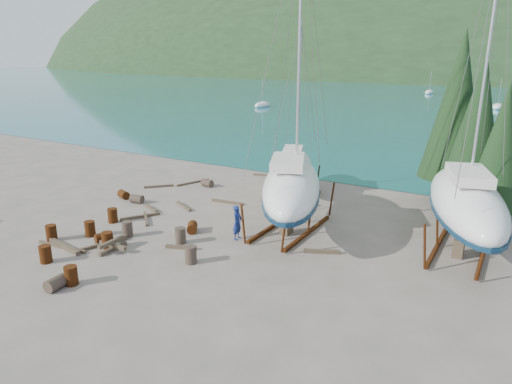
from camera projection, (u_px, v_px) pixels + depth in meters
The scene contains 48 objects.
ground at pixel (194, 238), 25.46m from camera, with size 600.00×600.00×0.00m, color #625A4D.
bay_water at pixel (506, 71), 285.08m from camera, with size 700.00×700.00×0.00m, color #19617E.
far_hill at pixel (507, 71), 289.20m from camera, with size 800.00×360.00×110.00m, color black.
far_house_left at pixel (346, 70), 210.45m from camera, with size 6.60×5.60×5.60m.
far_house_center at pixel (437, 72), 190.95m from camera, with size 6.60×5.60×5.60m.
cypress_near_right at pixel (478, 124), 27.58m from camera, with size 3.60×3.60×10.00m.
cypress_mid_right at pixel (501, 146), 25.46m from camera, with size 3.06×3.06×8.50m.
cypress_back_left at pixel (457, 105), 29.71m from camera, with size 4.14×4.14×11.50m.
moored_boat_left at pixel (262, 105), 89.41m from camera, with size 2.00×5.00×6.05m.
moored_boat_mid at pixel (498, 107), 86.41m from camera, with size 2.00×5.00×6.05m.
moored_boat_far at pixel (429, 92), 119.90m from camera, with size 2.00×5.00×6.05m.
large_sailboat_near at pixel (291, 186), 25.76m from camera, with size 7.18×11.15×17.00m.
large_sailboat_far at pixel (466, 201), 22.84m from camera, with size 6.14×11.25×17.09m.
small_sailboat_shore at pixel (295, 166), 33.55m from camera, with size 5.05×7.96×12.17m.
worker at pixel (237, 222), 25.10m from camera, with size 0.71×0.47×1.95m, color navy.
drum_0 at pixel (51, 233), 25.08m from camera, with size 0.58×0.58×0.88m, color #552C0E.
drum_1 at pixel (56, 283), 19.84m from camera, with size 0.58×0.58×0.88m, color #2D2823.
drum_2 at pixel (124, 195), 32.44m from camera, with size 0.58×0.58×0.88m, color #552C0E.
drum_3 at pixel (45, 254), 22.39m from camera, with size 0.58×0.58×0.88m, color #552C0E.
drum_4 at pixel (313, 191), 33.18m from camera, with size 0.58×0.58×0.88m, color #552C0E.
drum_5 at pixel (180, 236), 24.69m from camera, with size 0.58×0.58×0.88m, color #2D2823.
drum_6 at pixel (192, 227), 26.27m from camera, with size 0.58×0.58×0.88m, color #552C0E.
drum_7 at pixel (71, 276), 20.21m from camera, with size 0.58×0.58×0.88m, color #552C0E.
drum_8 at pixel (113, 215), 27.78m from camera, with size 0.58×0.58×0.88m, color #552C0E.
drum_9 at pixel (207, 183), 35.35m from camera, with size 0.58×0.58×0.88m, color #2D2823.
drum_10 at pixel (107, 240), 24.09m from camera, with size 0.58×0.58×0.88m, color #552C0E.
drum_11 at pixel (301, 204), 30.47m from camera, with size 0.58×0.58×0.88m, color #2D2823.
drum_12 at pixel (104, 238), 24.78m from camera, with size 0.58×0.58×0.88m, color #552C0E.
drum_13 at pixel (90, 229), 25.66m from camera, with size 0.58×0.58×0.88m, color #552C0E.
drum_15 at pixel (137, 199), 31.44m from camera, with size 0.58×0.58×0.88m, color #2D2823.
drum_16 at pixel (127, 229), 25.62m from camera, with size 0.58×0.58×0.88m, color #2D2823.
drum_17 at pixel (191, 255), 22.32m from camera, with size 0.58×0.58×0.88m, color #2D2823.
timber_0 at pixel (193, 182), 36.33m from camera, with size 0.14×2.94×0.14m, color brown.
timber_1 at pixel (322, 251), 23.52m from camera, with size 0.19×1.87×0.19m, color brown.
timber_3 at pixel (62, 247), 24.14m from camera, with size 0.15×3.27×0.15m, color brown.
timber_4 at pixel (184, 206), 30.59m from camera, with size 0.17×2.10×0.17m, color brown.
timber_5 at pixel (102, 244), 24.42m from camera, with size 0.16×2.84×0.16m, color brown.
timber_6 at pixel (275, 193), 33.54m from camera, with size 0.19×2.07×0.19m, color brown.
timber_7 at pixel (181, 247), 24.07m from camera, with size 0.17×1.69×0.17m, color brown.
timber_8 at pixel (151, 208), 30.12m from camera, with size 0.19×1.75×0.19m, color brown.
timber_9 at pixel (268, 175), 38.46m from camera, with size 0.15×2.60×0.15m, color brown.
timber_10 at pixel (227, 202), 31.48m from camera, with size 0.16×2.43×0.16m, color brown.
timber_11 at pixel (146, 219), 28.27m from camera, with size 0.15×2.45×0.15m, color brown.
timber_12 at pixel (140, 217), 28.63m from camera, with size 0.17×2.49×0.17m, color brown.
timber_16 at pixel (64, 246), 24.15m from camera, with size 0.23×2.99×0.23m, color brown.
timber_17 at pixel (159, 186), 35.24m from camera, with size 0.16×2.24×0.16m, color brown.
timber_pile_fore at pixel (113, 245), 23.77m from camera, with size 1.80×1.80×0.60m.
timber_pile_aft at pixel (278, 201), 30.99m from camera, with size 1.80×1.80×0.60m.
Camera 1 is at (14.98, -18.59, 9.83)m, focal length 32.00 mm.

